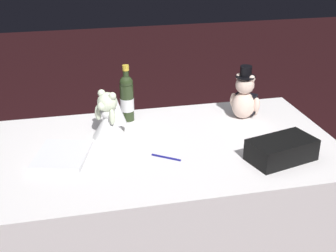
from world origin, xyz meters
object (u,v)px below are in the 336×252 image
object	(u,v)px
signing_pen	(165,157)
gift_case_black	(282,150)
guestbook	(62,156)
teddy_bear_groom	(245,98)
teddy_bear_bride	(110,116)
champagne_bottle	(127,97)

from	to	relation	value
signing_pen	gift_case_black	bearing A→B (deg)	-14.35
signing_pen	guestbook	distance (m)	0.45
teddy_bear_groom	guestbook	distance (m)	0.98
gift_case_black	guestbook	distance (m)	0.96
signing_pen	teddy_bear_bride	bearing A→B (deg)	125.94
signing_pen	teddy_bear_groom	bearing A→B (deg)	35.26
guestbook	gift_case_black	bearing A→B (deg)	2.36
champagne_bottle	signing_pen	bearing A→B (deg)	-77.59
gift_case_black	champagne_bottle	bearing A→B (deg)	135.36
signing_pen	gift_case_black	world-z (taller)	gift_case_black
teddy_bear_bride	guestbook	bearing A→B (deg)	-142.29
teddy_bear_groom	teddy_bear_bride	bearing A→B (deg)	-174.30
signing_pen	gift_case_black	distance (m)	0.51
champagne_bottle	teddy_bear_groom	bearing A→B (deg)	-9.55
signing_pen	gift_case_black	size ratio (longest dim) A/B	0.38
gift_case_black	teddy_bear_bride	bearing A→B (deg)	149.48
teddy_bear_groom	teddy_bear_bride	distance (m)	0.71
champagne_bottle	gift_case_black	bearing A→B (deg)	-44.64
teddy_bear_groom	guestbook	bearing A→B (deg)	-165.02
gift_case_black	guestbook	size ratio (longest dim) A/B	1.15
gift_case_black	guestbook	bearing A→B (deg)	166.24
champagne_bottle	guestbook	bearing A→B (deg)	-133.92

